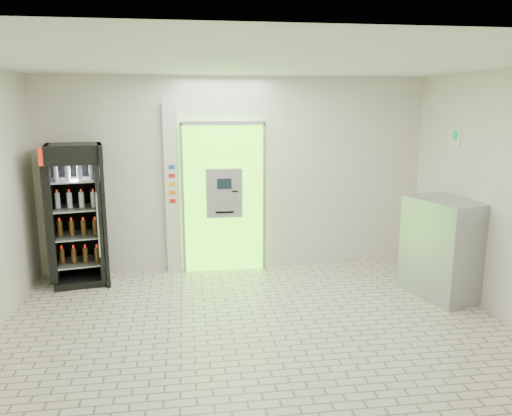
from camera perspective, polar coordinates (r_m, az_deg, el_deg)
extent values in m
plane|color=beige|center=(5.83, 0.38, -14.52)|extent=(6.00, 6.00, 0.00)
plane|color=silver|center=(7.78, -2.32, 3.82)|extent=(6.00, 0.00, 6.00)
plane|color=silver|center=(2.98, 7.64, -9.74)|extent=(6.00, 0.00, 6.00)
plane|color=white|center=(5.23, 0.43, 16.37)|extent=(6.00, 6.00, 0.00)
cube|color=#59E616|center=(7.75, -3.72, 1.15)|extent=(1.20, 0.12, 2.30)
cube|color=gray|center=(7.55, -3.80, 9.66)|extent=(1.28, 0.04, 0.06)
cube|color=gray|center=(7.66, -8.39, 0.92)|extent=(0.04, 0.04, 2.30)
cube|color=gray|center=(7.75, 0.97, 1.18)|extent=(0.04, 0.04, 2.30)
cube|color=black|center=(7.85, -2.90, -3.57)|extent=(0.62, 0.01, 0.67)
cube|color=black|center=(7.56, -6.36, 7.19)|extent=(0.22, 0.01, 0.18)
cube|color=#999CA0|center=(7.62, -3.67, 1.74)|extent=(0.55, 0.12, 0.75)
cube|color=black|center=(7.53, -3.64, 2.77)|extent=(0.22, 0.01, 0.16)
cube|color=gray|center=(7.58, -3.62, 0.68)|extent=(0.16, 0.01, 0.12)
cube|color=black|center=(7.57, -2.42, 1.91)|extent=(0.09, 0.01, 0.02)
cube|color=black|center=(7.61, -3.60, -0.50)|extent=(0.28, 0.01, 0.03)
cube|color=silver|center=(7.72, -9.53, 2.11)|extent=(0.22, 0.10, 2.60)
cube|color=#193FB2|center=(7.62, -9.63, 4.63)|extent=(0.09, 0.01, 0.06)
cube|color=red|center=(7.63, -9.60, 3.66)|extent=(0.09, 0.01, 0.06)
cube|color=yellow|center=(7.65, -9.56, 2.70)|extent=(0.09, 0.01, 0.06)
cube|color=orange|center=(7.67, -9.53, 1.74)|extent=(0.09, 0.01, 0.06)
cube|color=red|center=(7.70, -9.50, 0.79)|extent=(0.09, 0.01, 0.06)
cube|color=black|center=(7.63, -19.65, -0.72)|extent=(0.88, 0.82, 2.03)
cube|color=black|center=(7.94, -19.21, -0.22)|extent=(0.76, 0.19, 2.03)
cube|color=red|center=(7.17, -20.68, 5.59)|extent=(0.73, 0.15, 0.24)
cube|color=white|center=(7.16, -20.68, 5.59)|extent=(0.42, 0.09, 0.07)
cube|color=black|center=(7.89, -19.16, -7.58)|extent=(0.88, 0.82, 0.10)
cylinder|color=gray|center=(7.24, -17.61, -1.91)|extent=(0.03, 0.03, 0.91)
cube|color=gray|center=(7.81, -19.29, -5.82)|extent=(0.74, 0.70, 0.02)
cube|color=gray|center=(7.70, -19.49, -2.93)|extent=(0.74, 0.70, 0.02)
cube|color=gray|center=(7.61, -19.71, 0.02)|extent=(0.74, 0.70, 0.02)
cube|color=gray|center=(7.54, -19.92, 3.04)|extent=(0.74, 0.70, 0.02)
cube|color=#999CA0|center=(7.22, 20.65, -4.32)|extent=(0.92, 1.15, 1.34)
cube|color=gray|center=(7.05, 18.28, -3.97)|extent=(0.27, 0.95, 0.01)
cube|color=white|center=(7.58, 21.88, 7.49)|extent=(0.02, 0.22, 0.26)
cube|color=#0D9640|center=(7.57, 21.81, 7.72)|extent=(0.00, 0.14, 0.14)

